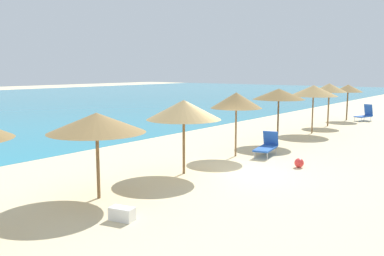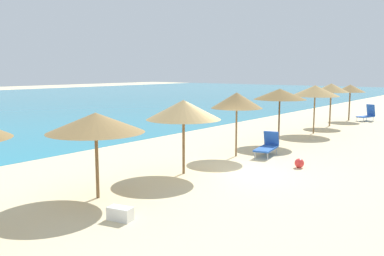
% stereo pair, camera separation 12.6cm
% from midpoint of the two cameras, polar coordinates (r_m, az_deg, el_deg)
% --- Properties ---
extents(ground_plane, '(160.00, 160.00, 0.00)m').
position_cam_midpoint_polar(ground_plane, '(14.62, 5.92, -6.09)').
color(ground_plane, beige).
extents(beach_umbrella_3, '(2.69, 2.69, 2.40)m').
position_cam_midpoint_polar(beach_umbrella_3, '(11.54, -12.90, 0.72)').
color(beach_umbrella_3, brown).
rests_on(beach_umbrella_3, ground_plane).
extents(beach_umbrella_4, '(2.55, 2.55, 2.55)m').
position_cam_midpoint_polar(beach_umbrella_4, '(13.96, -0.93, 2.53)').
color(beach_umbrella_4, brown).
rests_on(beach_umbrella_4, ground_plane).
extents(beach_umbrella_5, '(2.12, 2.12, 2.65)m').
position_cam_midpoint_polar(beach_umbrella_5, '(16.94, 6.43, 3.82)').
color(beach_umbrella_5, brown).
rests_on(beach_umbrella_5, ground_plane).
extents(beach_umbrella_6, '(2.52, 2.52, 2.67)m').
position_cam_midpoint_polar(beach_umbrella_6, '(20.27, 12.24, 4.60)').
color(beach_umbrella_6, brown).
rests_on(beach_umbrella_6, ground_plane).
extents(beach_umbrella_7, '(2.67, 2.67, 2.72)m').
position_cam_midpoint_polar(beach_umbrella_7, '(24.11, 16.82, 4.96)').
color(beach_umbrella_7, brown).
rests_on(beach_umbrella_7, ground_plane).
extents(beach_umbrella_8, '(2.18, 2.18, 2.72)m').
position_cam_midpoint_polar(beach_umbrella_8, '(27.63, 18.85, 5.27)').
color(beach_umbrella_8, brown).
rests_on(beach_umbrella_8, ground_plane).
extents(beach_umbrella_9, '(2.06, 2.06, 2.54)m').
position_cam_midpoint_polar(beach_umbrella_9, '(31.34, 21.18, 5.13)').
color(beach_umbrella_9, brown).
rests_on(beach_umbrella_9, ground_plane).
extents(lounge_chair_0, '(1.73, 0.94, 0.96)m').
position_cam_midpoint_polar(lounge_chair_0, '(17.54, 10.61, -2.46)').
color(lounge_chair_0, blue).
rests_on(lounge_chair_0, ground_plane).
extents(lounge_chair_2, '(1.50, 1.04, 1.16)m').
position_cam_midpoint_polar(lounge_chair_2, '(31.60, 23.20, 1.75)').
color(lounge_chair_2, blue).
rests_on(lounge_chair_2, ground_plane).
extents(beach_ball, '(0.35, 0.35, 0.35)m').
position_cam_midpoint_polar(beach_ball, '(15.65, 14.87, -4.72)').
color(beach_ball, red).
rests_on(beach_ball, ground_plane).
extents(cooler_box, '(0.45, 0.66, 0.32)m').
position_cam_midpoint_polar(cooler_box, '(10.15, -9.55, -11.61)').
color(cooler_box, white).
rests_on(cooler_box, ground_plane).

